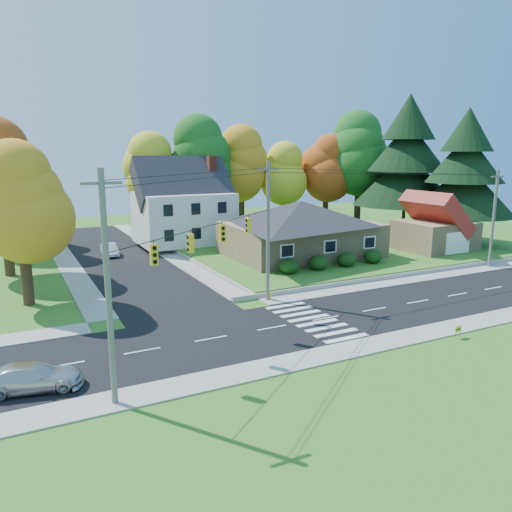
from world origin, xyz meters
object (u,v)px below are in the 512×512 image
Objects in this scene: ranch_house at (301,227)px; fire_hydrant at (270,296)px; silver_sedan at (33,377)px; white_car at (110,250)px.

fire_hydrant is (-9.30, -10.81, -2.93)m from ranch_house.
fire_hydrant is (16.24, 7.44, -0.32)m from silver_sedan.
ranch_house is 31.50m from silver_sedan.
ranch_house is at bearing 49.30° from fire_hydrant.
silver_sedan reaches higher than white_car.
white_car is 22.65m from fire_hydrant.
ranch_house is 3.35× the size of silver_sedan.
silver_sedan is 30.24m from white_car.
white_car is at bearing 147.34° from ranch_house.
ranch_house is 19.87m from white_car.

